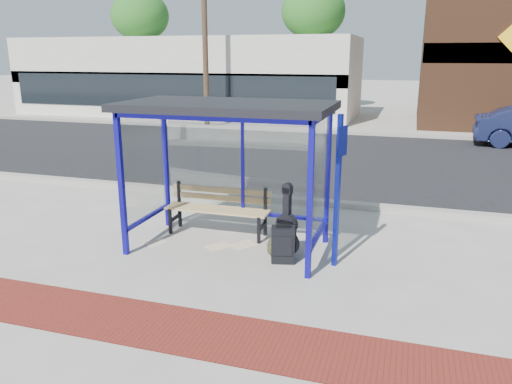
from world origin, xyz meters
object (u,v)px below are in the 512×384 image
(backpack, at_px, (275,246))
(suitcase, at_px, (283,245))
(bench, at_px, (218,207))
(guitar_bag, at_px, (287,231))

(backpack, bearing_deg, suitcase, -32.23)
(suitcase, height_order, backpack, suitcase)
(bench, relative_size, suitcase, 2.99)
(bench, bearing_deg, suitcase, -33.51)
(suitcase, relative_size, backpack, 1.85)
(suitcase, bearing_deg, backpack, 117.56)
(suitcase, bearing_deg, bench, 133.44)
(suitcase, bearing_deg, guitar_bag, 79.61)
(guitar_bag, xyz_separation_m, suitcase, (0.02, -0.29, -0.13))
(bench, bearing_deg, guitar_bag, -25.01)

